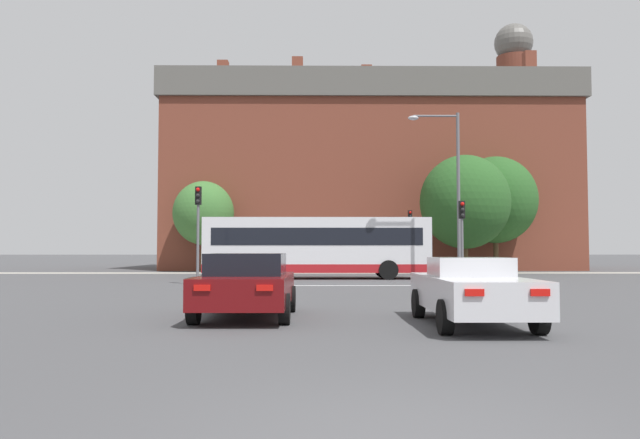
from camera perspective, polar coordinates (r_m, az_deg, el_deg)
stop_line_strip at (r=26.81m, az=1.10°, el=-6.05°), size 8.97×0.30×0.01m
far_pavement at (r=41.34m, az=0.51°, el=-4.91°), size 69.97×2.50×0.01m
brick_civic_building at (r=52.53m, az=4.31°, el=3.90°), size 31.98×14.27×20.73m
car_saloon_left at (r=14.19m, az=-6.71°, el=-5.93°), size 2.11×4.31×1.44m
car_roadster_right at (r=13.10m, az=13.68°, el=-6.33°), size 1.92×4.67×1.37m
bus_crossing_lead at (r=33.10m, az=-0.28°, el=-2.45°), size 11.83×2.63×3.22m
traffic_light_near_left at (r=27.88m, az=-11.09°, el=0.07°), size 0.26×0.31×4.31m
traffic_light_far_right at (r=41.33m, az=8.25°, el=-1.03°), size 0.26×0.31×4.13m
traffic_light_near_right at (r=28.77m, az=12.87°, el=-0.72°), size 0.26×0.31×3.74m
street_lamp_junction at (r=30.45m, az=11.80°, el=3.66°), size 2.47×0.36×8.10m
pedestrian_waiting at (r=42.40m, az=7.75°, el=-3.44°), size 0.33×0.45×1.75m
tree_by_building at (r=45.53m, az=15.73°, el=1.74°), size 5.81×5.81×8.10m
tree_kerbside at (r=44.45m, az=-10.61°, el=0.58°), size 4.26×4.26×6.36m
tree_distant at (r=42.64m, az=13.10°, el=1.58°), size 5.97×5.97×7.86m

